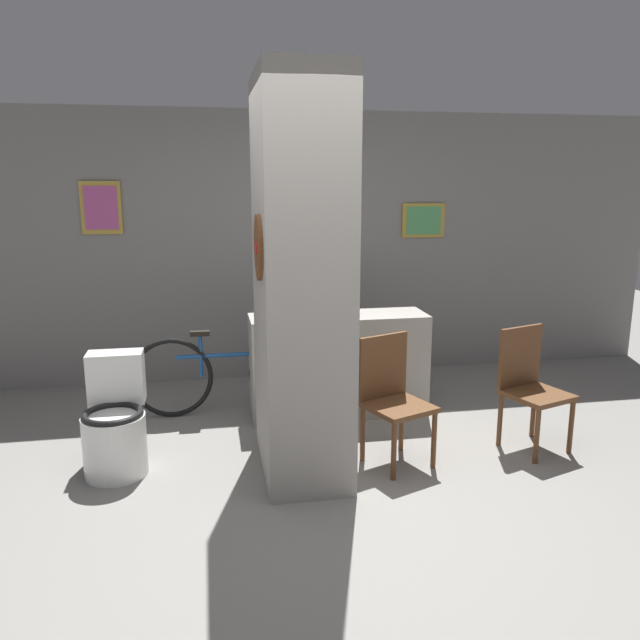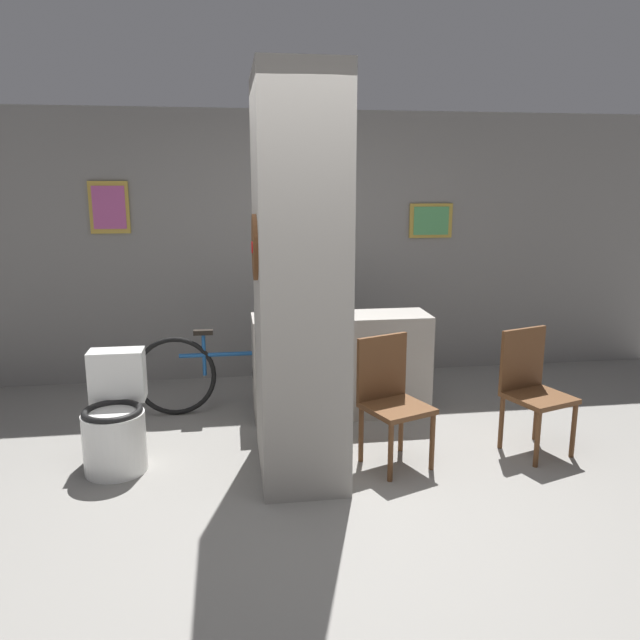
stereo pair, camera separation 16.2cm
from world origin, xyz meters
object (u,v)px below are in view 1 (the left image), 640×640
chair_near_pillar (392,395)px  bottle_tall (331,302)px  bicycle (231,373)px  toilet (115,425)px  chair_by_doorway (530,383)px

chair_near_pillar → bottle_tall: size_ratio=2.81×
bicycle → toilet: bearing=-131.3°
chair_near_pillar → bicycle: (-1.07, 1.13, -0.13)m
chair_near_pillar → chair_by_doorway: bearing=-18.5°
chair_by_doorway → bottle_tall: 1.66m
chair_near_pillar → chair_by_doorway: (1.07, 0.06, 0.00)m
toilet → bottle_tall: bottle_tall is taller
toilet → chair_by_doorway: 2.97m
chair_near_pillar → bottle_tall: 1.09m
toilet → bottle_tall: bearing=24.5°
chair_near_pillar → bottle_tall: bottle_tall is taller
toilet → chair_near_pillar: 1.91m
bicycle → chair_by_doorway: bearing=-26.7°
toilet → chair_by_doorway: (2.96, -0.14, 0.17)m
chair_by_doorway → bicycle: chair_by_doorway is taller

